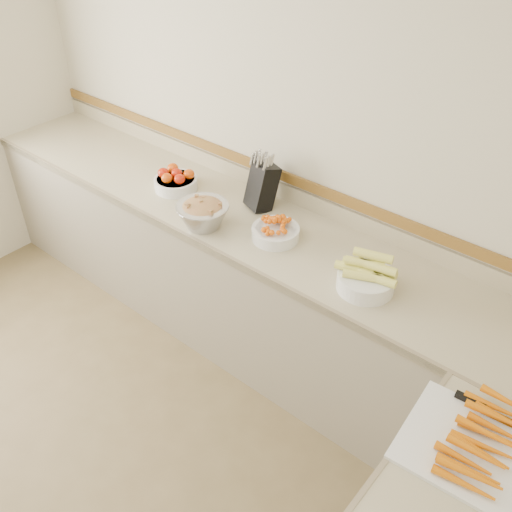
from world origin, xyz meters
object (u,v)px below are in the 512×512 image
Objects in this scene: tomato_bowl at (176,181)px; cherry_tomato_bowl at (276,231)px; rhubarb_bowl at (203,213)px; corn_bowl at (367,277)px; knife_block at (262,185)px; cutting_board at (482,447)px.

cherry_tomato_bowl reaches higher than tomato_bowl.
cherry_tomato_bowl is 0.89× the size of rhubarb_bowl.
tomato_bowl is 0.86× the size of corn_bowl.
tomato_bowl is at bearing -161.81° from knife_block.
cutting_board is (1.35, -0.56, -0.02)m from cherry_tomato_bowl.
rhubarb_bowl is at bearing -156.43° from cherry_tomato_bowl.
cherry_tomato_bowl is 1.46m from cutting_board.
tomato_bowl is 0.78m from cherry_tomato_bowl.
knife_block reaches higher than tomato_bowl.
rhubarb_bowl reaches higher than tomato_bowl.
rhubarb_bowl is (-0.12, -0.36, -0.06)m from knife_block.
rhubarb_bowl is at bearing -173.37° from corn_bowl.
tomato_bowl reaches higher than cutting_board.
cutting_board is (2.14, -0.58, -0.03)m from tomato_bowl.
knife_block is at bearing 72.23° from rhubarb_bowl.
cutting_board is (0.77, -0.50, -0.04)m from corn_bowl.
knife_block reaches higher than cherry_tomato_bowl.
corn_bowl reaches higher than tomato_bowl.
tomato_bowl is 1.02× the size of cherry_tomato_bowl.
rhubarb_bowl is (-0.95, -0.11, 0.02)m from corn_bowl.
cherry_tomato_bowl is 0.41m from rhubarb_bowl.
cutting_board is at bearing -22.34° from cherry_tomato_bowl.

